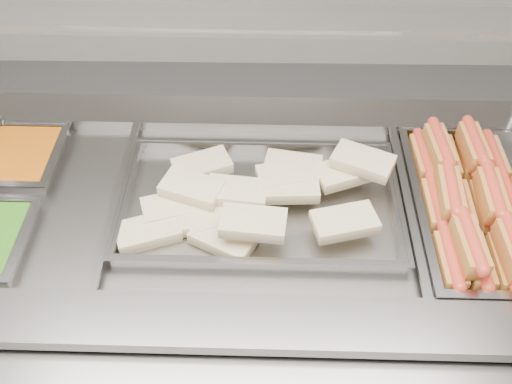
{
  "coord_description": "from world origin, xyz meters",
  "views": [
    {
      "loc": [
        0.18,
        -0.62,
        2.07
      ],
      "look_at": [
        0.16,
        0.42,
        0.98
      ],
      "focal_mm": 40.0,
      "sensor_mm": 36.0,
      "label": 1
    }
  ],
  "objects_px": {
    "pan_hotdogs": "(482,214)",
    "pan_wraps": "(260,205)",
    "steam_counter": "(240,297)",
    "sneeze_guard": "(237,21)"
  },
  "relations": [
    {
      "from": "pan_hotdogs",
      "to": "pan_wraps",
      "type": "relative_size",
      "value": 0.81
    },
    {
      "from": "steam_counter",
      "to": "pan_hotdogs",
      "type": "distance_m",
      "value": 0.8
    },
    {
      "from": "pan_hotdogs",
      "to": "pan_wraps",
      "type": "distance_m",
      "value": 0.6
    },
    {
      "from": "steam_counter",
      "to": "pan_wraps",
      "type": "relative_size",
      "value": 2.76
    },
    {
      "from": "steam_counter",
      "to": "pan_hotdogs",
      "type": "height_order",
      "value": "pan_hotdogs"
    },
    {
      "from": "steam_counter",
      "to": "pan_wraps",
      "type": "height_order",
      "value": "pan_wraps"
    },
    {
      "from": "sneeze_guard",
      "to": "pan_hotdogs",
      "type": "xyz_separation_m",
      "value": [
        0.66,
        -0.24,
        -0.43
      ]
    },
    {
      "from": "steam_counter",
      "to": "pan_hotdogs",
      "type": "xyz_separation_m",
      "value": [
        0.67,
        -0.01,
        0.44
      ]
    },
    {
      "from": "steam_counter",
      "to": "pan_wraps",
      "type": "distance_m",
      "value": 0.46
    },
    {
      "from": "sneeze_guard",
      "to": "pan_wraps",
      "type": "relative_size",
      "value": 2.42
    }
  ]
}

